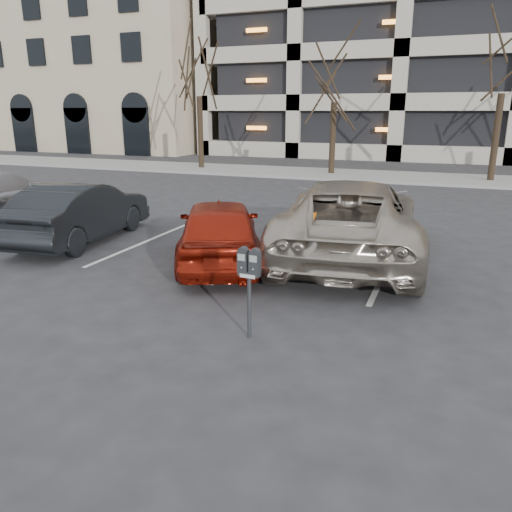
{
  "coord_description": "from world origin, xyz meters",
  "views": [
    {
      "loc": [
        2.42,
        -7.83,
        2.99
      ],
      "look_at": [
        0.02,
        -1.68,
        1.07
      ],
      "focal_mm": 35.0,
      "sensor_mm": 36.0,
      "label": 1
    }
  ],
  "objects_px": {
    "parking_meter": "(249,271)",
    "suv_silver": "(350,219)",
    "tree_b": "(336,55)",
    "car_dark": "(80,212)",
    "car_red": "(219,231)",
    "tree_a": "(198,49)",
    "tree_c": "(509,35)"
  },
  "relations": [
    {
      "from": "tree_b",
      "to": "suv_silver",
      "type": "distance_m",
      "value": 14.81
    },
    {
      "from": "tree_a",
      "to": "tree_c",
      "type": "distance_m",
      "value": 14.0
    },
    {
      "from": "tree_b",
      "to": "suv_silver",
      "type": "height_order",
      "value": "tree_b"
    },
    {
      "from": "tree_c",
      "to": "parking_meter",
      "type": "relative_size",
      "value": 6.56
    },
    {
      "from": "car_red",
      "to": "car_dark",
      "type": "relative_size",
      "value": 0.94
    },
    {
      "from": "suv_silver",
      "to": "car_red",
      "type": "bearing_deg",
      "value": 22.51
    },
    {
      "from": "parking_meter",
      "to": "car_red",
      "type": "bearing_deg",
      "value": 125.57
    },
    {
      "from": "tree_a",
      "to": "car_dark",
      "type": "distance_m",
      "value": 16.06
    },
    {
      "from": "tree_a",
      "to": "tree_c",
      "type": "height_order",
      "value": "tree_a"
    },
    {
      "from": "tree_c",
      "to": "car_dark",
      "type": "height_order",
      "value": "tree_c"
    },
    {
      "from": "tree_a",
      "to": "car_red",
      "type": "relative_size",
      "value": 2.07
    },
    {
      "from": "tree_c",
      "to": "tree_a",
      "type": "bearing_deg",
      "value": 180.0
    },
    {
      "from": "car_dark",
      "to": "tree_b",
      "type": "bearing_deg",
      "value": -107.64
    },
    {
      "from": "tree_a",
      "to": "tree_b",
      "type": "relative_size",
      "value": 1.1
    },
    {
      "from": "suv_silver",
      "to": "car_dark",
      "type": "bearing_deg",
      "value": 0.41
    },
    {
      "from": "tree_b",
      "to": "car_dark",
      "type": "xyz_separation_m",
      "value": [
        -2.67,
        -14.54,
        -4.73
      ]
    },
    {
      "from": "parking_meter",
      "to": "car_red",
      "type": "height_order",
      "value": "car_red"
    },
    {
      "from": "tree_b",
      "to": "parking_meter",
      "type": "relative_size",
      "value": 6.01
    },
    {
      "from": "tree_a",
      "to": "parking_meter",
      "type": "distance_m",
      "value": 21.24
    },
    {
      "from": "parking_meter",
      "to": "suv_silver",
      "type": "bearing_deg",
      "value": 87.45
    },
    {
      "from": "parking_meter",
      "to": "tree_b",
      "type": "bearing_deg",
      "value": 103.33
    },
    {
      "from": "tree_a",
      "to": "tree_b",
      "type": "distance_m",
      "value": 7.02
    },
    {
      "from": "car_red",
      "to": "tree_b",
      "type": "bearing_deg",
      "value": -110.38
    },
    {
      "from": "parking_meter",
      "to": "suv_silver",
      "type": "xyz_separation_m",
      "value": [
        0.48,
        4.4,
        -0.14
      ]
    },
    {
      "from": "tree_c",
      "to": "suv_silver",
      "type": "relative_size",
      "value": 1.31
    },
    {
      "from": "tree_a",
      "to": "car_dark",
      "type": "relative_size",
      "value": 1.95
    },
    {
      "from": "car_dark",
      "to": "tree_c",
      "type": "bearing_deg",
      "value": -130.86
    },
    {
      "from": "tree_a",
      "to": "car_dark",
      "type": "bearing_deg",
      "value": -73.42
    },
    {
      "from": "tree_b",
      "to": "parking_meter",
      "type": "distance_m",
      "value": 18.82
    },
    {
      "from": "tree_b",
      "to": "car_red",
      "type": "xyz_separation_m",
      "value": [
        1.18,
        -15.01,
        -4.74
      ]
    },
    {
      "from": "car_dark",
      "to": "parking_meter",
      "type": "bearing_deg",
      "value": 141.42
    },
    {
      "from": "tree_a",
      "to": "tree_c",
      "type": "bearing_deg",
      "value": 0.0
    }
  ]
}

